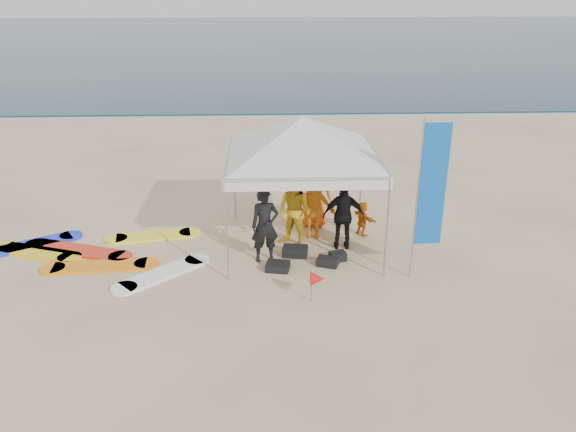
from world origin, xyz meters
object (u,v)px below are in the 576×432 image
(person_black_b, at_px, (344,216))
(feather_flag, at_px, (431,187))
(canopy_tent, at_px, (303,117))
(person_yellow, at_px, (294,212))
(person_orange_a, at_px, (313,204))
(marker_pennant, at_px, (318,279))
(person_orange_b, at_px, (314,192))
(surfboard_spread, at_px, (88,253))
(person_seated, at_px, (362,219))
(person_black_a, at_px, (265,226))

(person_black_b, relative_size, feather_flag, 0.48)
(feather_flag, bearing_deg, canopy_tent, 145.06)
(person_yellow, relative_size, person_orange_a, 1.03)
(marker_pennant, bearing_deg, person_orange_b, 86.27)
(feather_flag, bearing_deg, person_black_b, 135.44)
(person_orange_b, bearing_deg, person_orange_a, 95.43)
(person_yellow, bearing_deg, surfboard_spread, -142.55)
(canopy_tent, bearing_deg, marker_pennant, -86.97)
(person_yellow, distance_m, person_seated, 1.86)
(person_orange_b, xyz_separation_m, canopy_tent, (-0.38, -1.12, 2.16))
(feather_flag, distance_m, marker_pennant, 2.91)
(surfboard_spread, bearing_deg, marker_pennant, -23.79)
(person_black_a, relative_size, person_black_b, 1.03)
(person_yellow, relative_size, surfboard_spread, 0.32)
(person_black_b, height_order, person_orange_b, person_orange_b)
(canopy_tent, distance_m, feather_flag, 3.17)
(person_seated, distance_m, feather_flag, 2.86)
(person_orange_a, distance_m, person_seated, 1.29)
(person_black_a, relative_size, feather_flag, 0.49)
(person_yellow, height_order, surfboard_spread, person_yellow)
(person_seated, bearing_deg, person_orange_b, 33.52)
(marker_pennant, bearing_deg, person_black_a, 118.88)
(person_orange_b, relative_size, marker_pennant, 2.83)
(person_yellow, distance_m, person_orange_b, 1.33)
(person_orange_b, relative_size, canopy_tent, 0.39)
(canopy_tent, distance_m, surfboard_spread, 5.81)
(person_black_a, relative_size, canopy_tent, 0.36)
(person_black_a, distance_m, feather_flag, 3.63)
(person_orange_b, bearing_deg, feather_flag, 138.00)
(person_orange_a, relative_size, person_orange_b, 0.94)
(person_orange_b, bearing_deg, person_seated, 163.26)
(feather_flag, bearing_deg, person_orange_b, 126.15)
(person_black_b, height_order, surfboard_spread, person_black_b)
(person_black_a, bearing_deg, person_seated, 19.08)
(person_black_b, height_order, marker_pennant, person_black_b)
(canopy_tent, bearing_deg, feather_flag, -34.94)
(person_black_a, relative_size, surfboard_spread, 0.31)
(person_black_a, bearing_deg, surfboard_spread, 164.81)
(person_orange_a, distance_m, person_black_b, 0.93)
(person_black_a, xyz_separation_m, person_seated, (2.39, 1.29, -0.41))
(canopy_tent, distance_m, marker_pennant, 3.67)
(feather_flag, bearing_deg, person_black_a, 164.55)
(person_yellow, bearing_deg, person_orange_b, 99.04)
(person_orange_b, distance_m, person_seated, 1.38)
(surfboard_spread, bearing_deg, person_black_a, -5.90)
(marker_pennant, distance_m, surfboard_spread, 5.57)
(surfboard_spread, bearing_deg, feather_flag, -10.25)
(person_orange_a, relative_size, feather_flag, 0.50)
(person_seated, bearing_deg, surfboard_spread, 69.75)
(person_black_a, height_order, person_black_b, person_black_a)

